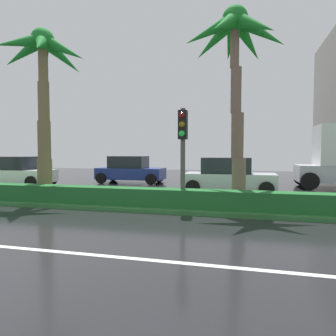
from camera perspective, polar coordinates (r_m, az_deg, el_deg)
ground_plane at (r=13.12m, az=-4.80°, el=-5.93°), size 90.00×42.00×0.10m
near_lane_divider_stripe at (r=7.04m, az=-24.33°, el=-13.66°), size 81.00×0.14×0.01m
median_strip at (r=12.18m, az=-6.35°, el=-6.05°), size 85.50×4.00×0.15m
median_hedge at (r=10.84m, az=-8.98°, el=-5.19°), size 76.50×0.70×0.60m
palm_tree_mid_left at (r=13.67m, az=-22.35°, el=16.47°), size 3.60×3.38×6.73m
palm_tree_centre_left at (r=11.81m, az=12.41°, el=21.01°), size 3.68×3.78×6.98m
traffic_signal_median_right at (r=10.25m, az=2.77°, el=5.42°), size 0.28×0.43×3.30m
car_in_traffic_leading at (r=19.93m, az=-26.48°, el=-0.65°), size 4.30×2.02×1.72m
car_in_traffic_second at (r=19.83m, az=-7.11°, el=-0.37°), size 4.30×2.02×1.72m
car_in_traffic_third at (r=15.03m, az=11.28°, el=-1.48°), size 4.30×2.02×1.72m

